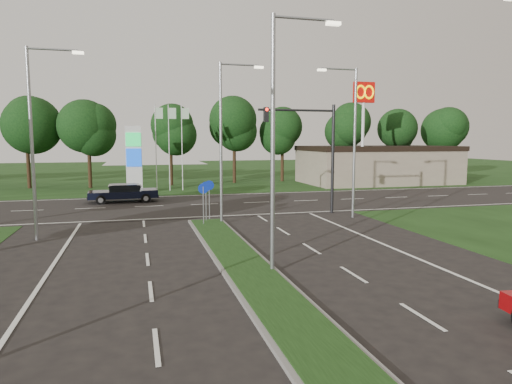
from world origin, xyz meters
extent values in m
plane|color=black|center=(0.00, 0.00, 0.00)|extent=(160.00, 160.00, 0.00)
cube|color=black|center=(0.00, 55.00, 0.00)|extent=(160.00, 50.00, 0.02)
cube|color=black|center=(0.00, 24.00, 0.00)|extent=(160.00, 12.00, 0.02)
cube|color=slate|center=(0.00, 4.00, 0.06)|extent=(2.00, 26.00, 0.12)
cube|color=gray|center=(22.00, 36.00, 2.00)|extent=(16.00, 9.00, 4.00)
cylinder|color=gray|center=(0.80, 6.00, 4.50)|extent=(0.16, 0.16, 9.00)
cylinder|color=gray|center=(1.90, 6.00, 8.90)|extent=(2.20, 0.10, 0.10)
cube|color=#FFF2CC|center=(3.00, 6.00, 8.80)|extent=(0.50, 0.22, 0.12)
cylinder|color=gray|center=(0.80, 16.00, 4.50)|extent=(0.16, 0.16, 9.00)
cylinder|color=gray|center=(1.90, 16.00, 8.90)|extent=(2.20, 0.10, 0.10)
cube|color=#FFF2CC|center=(3.00, 16.00, 8.80)|extent=(0.50, 0.22, 0.12)
cylinder|color=gray|center=(-8.50, 14.00, 4.50)|extent=(0.16, 0.16, 9.00)
cylinder|color=gray|center=(-7.40, 14.00, 8.90)|extent=(2.20, 0.10, 0.10)
cube|color=#FFF2CC|center=(-6.30, 14.00, 8.80)|extent=(0.50, 0.22, 0.12)
cylinder|color=gray|center=(9.00, 16.00, 4.50)|extent=(0.16, 0.16, 9.00)
cylinder|color=gray|center=(7.90, 16.00, 8.90)|extent=(2.20, 0.10, 0.10)
cube|color=#FFF2CC|center=(6.80, 16.00, 8.80)|extent=(0.50, 0.22, 0.12)
cylinder|color=black|center=(8.50, 18.00, 3.50)|extent=(0.20, 0.20, 7.00)
cylinder|color=black|center=(6.00, 18.00, 6.60)|extent=(5.00, 0.14, 0.14)
cube|color=black|center=(4.00, 18.00, 6.30)|extent=(0.28, 0.28, 0.90)
sphere|color=#FF190C|center=(4.00, 17.82, 6.60)|extent=(0.20, 0.20, 0.20)
cylinder|color=gray|center=(-0.30, 15.50, 1.10)|extent=(0.06, 0.06, 2.20)
cylinder|color=#0C26A5|center=(-0.30, 15.50, 2.10)|extent=(0.56, 0.04, 0.56)
cylinder|color=gray|center=(0.00, 16.50, 1.10)|extent=(0.06, 0.06, 2.20)
cylinder|color=#0C26A5|center=(0.00, 16.50, 2.10)|extent=(0.56, 0.04, 0.56)
cylinder|color=gray|center=(0.30, 17.20, 1.10)|extent=(0.06, 0.06, 2.20)
cylinder|color=#0C26A5|center=(0.30, 17.20, 2.10)|extent=(0.56, 0.04, 0.56)
cube|color=silver|center=(-4.00, 33.00, 3.00)|extent=(1.40, 0.30, 6.00)
cube|color=#0CA53F|center=(-4.00, 32.82, 4.80)|extent=(1.30, 0.08, 1.20)
cube|color=#0C3FBF|center=(-4.00, 32.82, 3.20)|extent=(1.30, 0.08, 1.60)
cylinder|color=silver|center=(-2.00, 34.00, 4.00)|extent=(0.08, 0.08, 8.00)
cube|color=#B2D8B2|center=(-1.65, 34.00, 7.20)|extent=(0.70, 0.02, 1.00)
cylinder|color=silver|center=(-0.80, 34.00, 4.00)|extent=(0.08, 0.08, 8.00)
cube|color=#B2D8B2|center=(-0.45, 34.00, 7.20)|extent=(0.70, 0.02, 1.00)
cylinder|color=silver|center=(0.40, 34.00, 4.00)|extent=(0.08, 0.08, 8.00)
cube|color=#B2D8B2|center=(0.75, 34.00, 7.20)|extent=(0.70, 0.02, 1.00)
cylinder|color=silver|center=(18.00, 32.00, 5.00)|extent=(0.30, 0.30, 10.00)
cube|color=#BF0C07|center=(18.00, 32.00, 9.40)|extent=(2.20, 0.35, 2.00)
torus|color=#FFC600|center=(17.55, 31.78, 9.40)|extent=(1.06, 0.16, 1.06)
torus|color=#FFC600|center=(18.45, 31.78, 9.40)|extent=(1.06, 0.16, 1.06)
cylinder|color=black|center=(0.00, 40.00, 2.20)|extent=(0.36, 0.36, 4.40)
sphere|color=black|center=(0.00, 40.00, 6.50)|extent=(6.00, 6.00, 6.00)
sphere|color=black|center=(0.30, 39.80, 7.50)|extent=(4.80, 4.80, 4.80)
cube|color=black|center=(-4.84, 26.79, 0.63)|extent=(5.15, 2.29, 0.52)
cube|color=black|center=(-4.74, 26.79, 1.13)|extent=(2.30, 1.86, 0.48)
cube|color=black|center=(-4.74, 26.79, 1.37)|extent=(1.89, 1.74, 0.05)
cylinder|color=black|center=(-6.42, 25.76, 0.36)|extent=(0.72, 0.26, 0.71)
cylinder|color=black|center=(-6.50, 27.67, 0.36)|extent=(0.72, 0.26, 0.71)
cylinder|color=black|center=(-3.18, 25.91, 0.36)|extent=(0.72, 0.26, 0.71)
cylinder|color=black|center=(-3.27, 27.81, 0.36)|extent=(0.72, 0.26, 0.71)
camera|label=1|loc=(-3.84, -9.29, 4.74)|focal=32.00mm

